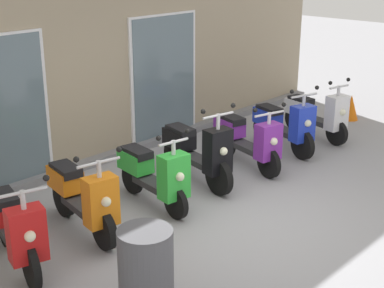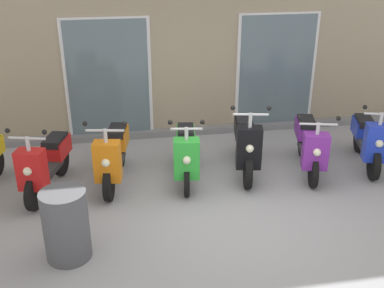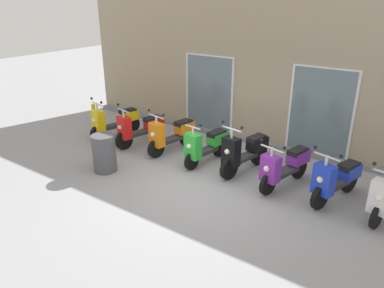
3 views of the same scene
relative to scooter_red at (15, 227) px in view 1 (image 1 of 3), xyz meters
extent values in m
plane|color=#939399|center=(2.60, -0.99, -0.49)|extent=(40.00, 40.00, 0.00)
cube|color=gray|center=(2.60, 2.13, 1.42)|extent=(12.14, 0.30, 3.81)
cube|color=slate|center=(2.60, 1.88, -0.43)|extent=(12.14, 0.20, 0.12)
cube|color=slate|center=(0.98, 1.94, 0.66)|extent=(1.48, 0.02, 2.22)
cube|color=silver|center=(4.23, 1.96, 0.66)|extent=(1.60, 0.04, 2.30)
cube|color=slate|center=(4.23, 1.94, 0.66)|extent=(1.48, 0.02, 2.22)
cylinder|color=black|center=(-0.14, -0.50, -0.23)|extent=(0.22, 0.52, 0.51)
cylinder|color=black|center=(0.15, 0.54, -0.23)|extent=(0.22, 0.52, 0.51)
cube|color=#2D2D30|center=(0.01, 0.02, -0.13)|extent=(0.43, 0.71, 0.09)
cube|color=red|center=(-0.13, -0.46, 0.12)|extent=(0.43, 0.33, 0.59)
sphere|color=#F2EFCC|center=(-0.16, -0.58, 0.16)|extent=(0.12, 0.12, 0.12)
cube|color=red|center=(0.12, 0.45, 0.04)|extent=(0.43, 0.58, 0.28)
cube|color=black|center=(0.11, 0.41, 0.18)|extent=(0.38, 0.53, 0.11)
cylinder|color=silver|center=(-0.13, -0.46, 0.51)|extent=(0.06, 0.06, 0.22)
cylinder|color=silver|center=(-0.13, -0.46, 0.60)|extent=(0.50, 0.17, 0.04)
sphere|color=black|center=(0.12, -0.53, 0.70)|extent=(0.07, 0.07, 0.07)
cylinder|color=black|center=(0.91, -0.41, -0.24)|extent=(0.19, 0.50, 0.49)
cylinder|color=black|center=(1.10, 0.69, -0.24)|extent=(0.19, 0.50, 0.49)
cube|color=#2D2D30|center=(1.00, 0.14, -0.14)|extent=(0.38, 0.72, 0.09)
cube|color=orange|center=(0.91, -0.37, 0.12)|extent=(0.42, 0.30, 0.60)
sphere|color=#F2EFCC|center=(0.89, -0.49, 0.16)|extent=(0.12, 0.12, 0.12)
cube|color=orange|center=(1.08, 0.59, 0.07)|extent=(0.39, 0.56, 0.28)
cube|color=black|center=(1.08, 0.55, 0.21)|extent=(0.34, 0.52, 0.11)
cylinder|color=silver|center=(0.91, -0.37, 0.51)|extent=(0.06, 0.06, 0.22)
cylinder|color=silver|center=(0.91, -0.37, 0.60)|extent=(0.54, 0.13, 0.04)
sphere|color=black|center=(1.18, -0.41, 0.70)|extent=(0.07, 0.07, 0.07)
sphere|color=black|center=(0.65, -0.32, 0.70)|extent=(0.07, 0.07, 0.07)
cylinder|color=black|center=(2.06, -0.47, -0.27)|extent=(0.14, 0.45, 0.44)
cylinder|color=black|center=(2.21, 0.57, -0.27)|extent=(0.14, 0.45, 0.44)
cube|color=#2D2D30|center=(2.13, 0.05, -0.17)|extent=(0.35, 0.68, 0.09)
cube|color=green|center=(2.06, -0.43, 0.10)|extent=(0.41, 0.29, 0.61)
sphere|color=#F2EFCC|center=(2.04, -0.56, 0.14)|extent=(0.12, 0.12, 0.12)
cube|color=green|center=(2.19, 0.47, 0.04)|extent=(0.37, 0.56, 0.28)
cube|color=black|center=(2.19, 0.43, 0.18)|extent=(0.33, 0.51, 0.11)
cylinder|color=silver|center=(2.06, -0.43, 0.48)|extent=(0.06, 0.06, 0.21)
cylinder|color=silver|center=(2.06, -0.43, 0.57)|extent=(0.46, 0.10, 0.04)
sphere|color=black|center=(2.29, -0.46, 0.67)|extent=(0.07, 0.07, 0.07)
sphere|color=black|center=(1.83, -0.39, 0.67)|extent=(0.07, 0.07, 0.07)
cylinder|color=black|center=(3.02, -0.39, -0.22)|extent=(0.21, 0.54, 0.53)
cylinder|color=black|center=(3.24, 0.70, -0.22)|extent=(0.21, 0.54, 0.53)
cube|color=#2D2D30|center=(3.13, 0.16, -0.12)|extent=(0.39, 0.73, 0.09)
cube|color=black|center=(3.03, -0.35, 0.17)|extent=(0.42, 0.31, 0.66)
sphere|color=#F2EFCC|center=(3.01, -0.47, 0.21)|extent=(0.12, 0.12, 0.12)
cube|color=black|center=(3.22, 0.61, 0.09)|extent=(0.40, 0.57, 0.28)
cube|color=black|center=(3.21, 0.57, 0.23)|extent=(0.35, 0.52, 0.11)
cylinder|color=silver|center=(3.03, -0.35, 0.60)|extent=(0.06, 0.06, 0.24)
cylinder|color=silver|center=(3.03, -0.35, 0.70)|extent=(0.53, 0.14, 0.04)
sphere|color=black|center=(3.29, -0.40, 0.80)|extent=(0.07, 0.07, 0.07)
sphere|color=black|center=(2.77, -0.29, 0.80)|extent=(0.07, 0.07, 0.07)
cylinder|color=black|center=(4.03, -0.54, -0.25)|extent=(0.20, 0.49, 0.48)
cylinder|color=black|center=(4.30, 0.56, -0.25)|extent=(0.20, 0.49, 0.48)
cube|color=#2D2D30|center=(4.17, 0.01, -0.15)|extent=(0.42, 0.74, 0.09)
cube|color=purple|center=(4.04, -0.50, 0.09)|extent=(0.43, 0.32, 0.56)
sphere|color=#F2EFCC|center=(4.01, -0.63, 0.13)|extent=(0.12, 0.12, 0.12)
cube|color=purple|center=(4.28, 0.46, 0.07)|extent=(0.42, 0.58, 0.28)
cube|color=black|center=(4.27, 0.43, 0.21)|extent=(0.37, 0.53, 0.11)
cylinder|color=silver|center=(4.04, -0.50, 0.46)|extent=(0.06, 0.06, 0.20)
cylinder|color=silver|center=(4.04, -0.50, 0.54)|extent=(0.55, 0.17, 0.04)
sphere|color=black|center=(4.31, -0.57, 0.64)|extent=(0.07, 0.07, 0.07)
sphere|color=black|center=(3.77, -0.43, 0.64)|extent=(0.07, 0.07, 0.07)
cylinder|color=black|center=(5.08, -0.47, -0.24)|extent=(0.24, 0.51, 0.51)
cylinder|color=black|center=(5.38, 0.55, -0.24)|extent=(0.24, 0.51, 0.51)
cube|color=#2D2D30|center=(5.23, 0.04, -0.14)|extent=(0.44, 0.71, 0.09)
cube|color=#1E38C6|center=(5.09, -0.43, 0.13)|extent=(0.43, 0.34, 0.61)
sphere|color=#F2EFCC|center=(5.06, -0.56, 0.17)|extent=(0.12, 0.12, 0.12)
cube|color=#1E38C6|center=(5.36, 0.46, 0.01)|extent=(0.44, 0.58, 0.28)
cube|color=black|center=(5.35, 0.42, 0.15)|extent=(0.39, 0.53, 0.11)
cylinder|color=silver|center=(5.09, -0.43, 0.52)|extent=(0.06, 0.06, 0.21)
cylinder|color=silver|center=(5.09, -0.43, 0.61)|extent=(0.52, 0.19, 0.04)
sphere|color=black|center=(5.35, -0.51, 0.71)|extent=(0.07, 0.07, 0.07)
sphere|color=black|center=(4.84, -0.36, 0.71)|extent=(0.07, 0.07, 0.07)
cylinder|color=black|center=(6.11, -0.53, -0.26)|extent=(0.18, 0.47, 0.46)
cylinder|color=black|center=(6.34, 0.51, -0.26)|extent=(0.18, 0.47, 0.46)
cube|color=#2D2D30|center=(6.22, -0.01, -0.16)|extent=(0.40, 0.71, 0.09)
cube|color=white|center=(6.12, -0.49, 0.11)|extent=(0.42, 0.32, 0.62)
sphere|color=#F2EFCC|center=(6.09, -0.62, 0.15)|extent=(0.12, 0.12, 0.12)
cube|color=white|center=(6.32, 0.42, 0.01)|extent=(0.40, 0.57, 0.28)
cube|color=black|center=(6.31, 0.38, 0.15)|extent=(0.36, 0.52, 0.11)
cylinder|color=silver|center=(6.12, -0.49, 0.50)|extent=(0.06, 0.06, 0.20)
cylinder|color=silver|center=(6.12, -0.49, 0.58)|extent=(0.46, 0.13, 0.04)
sphere|color=black|center=(6.34, -0.54, 0.68)|extent=(0.07, 0.07, 0.07)
sphere|color=black|center=(5.89, -0.44, 0.68)|extent=(0.07, 0.07, 0.07)
cylinder|color=#4C4C51|center=(0.41, -1.68, -0.04)|extent=(0.54, 0.54, 0.89)
cone|color=orange|center=(7.73, 0.07, -0.23)|extent=(0.32, 0.32, 0.52)
camera|label=1|loc=(-2.81, -5.30, 2.96)|focal=53.61mm
camera|label=2|loc=(1.10, -6.47, 3.05)|focal=43.17mm
camera|label=3|loc=(6.59, -6.97, 3.39)|focal=34.45mm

